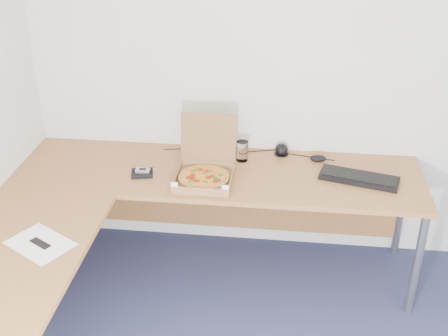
# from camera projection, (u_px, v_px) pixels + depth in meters

# --- Properties ---
(room_shell) EXTENTS (3.50, 3.50, 2.50)m
(room_shell) POSITION_uv_depth(u_px,v_px,m) (309.00, 238.00, 2.00)
(room_shell) COLOR silver
(room_shell) RESTS_ON ground
(desk) EXTENTS (2.50, 2.20, 0.73)m
(desk) POSITION_uv_depth(u_px,v_px,m) (151.00, 209.00, 3.20)
(desk) COLOR #9E6536
(desk) RESTS_ON ground
(pizza_box) EXTENTS (0.34, 0.40, 0.35)m
(pizza_box) POSITION_uv_depth(u_px,v_px,m) (205.00, 173.00, 3.41)
(pizza_box) COLOR olive
(pizza_box) RESTS_ON desk
(drinking_glass) EXTENTS (0.07, 0.07, 0.13)m
(drinking_glass) POSITION_uv_depth(u_px,v_px,m) (242.00, 151.00, 3.62)
(drinking_glass) COLOR white
(drinking_glass) RESTS_ON desk
(keyboard) EXTENTS (0.49, 0.28, 0.03)m
(keyboard) POSITION_uv_depth(u_px,v_px,m) (359.00, 178.00, 3.42)
(keyboard) COLOR black
(keyboard) RESTS_ON desk
(mouse) EXTENTS (0.12, 0.10, 0.04)m
(mouse) POSITION_uv_depth(u_px,v_px,m) (318.00, 158.00, 3.64)
(mouse) COLOR black
(mouse) RESTS_ON desk
(wallet) EXTENTS (0.15, 0.13, 0.02)m
(wallet) POSITION_uv_depth(u_px,v_px,m) (142.00, 173.00, 3.48)
(wallet) COLOR black
(wallet) RESTS_ON desk
(phone) EXTENTS (0.09, 0.05, 0.02)m
(phone) POSITION_uv_depth(u_px,v_px,m) (143.00, 170.00, 3.47)
(phone) COLOR #B2B5BA
(phone) RESTS_ON wallet
(paper_sheet) EXTENTS (0.39, 0.35, 0.00)m
(paper_sheet) POSITION_uv_depth(u_px,v_px,m) (40.00, 243.00, 2.85)
(paper_sheet) COLOR white
(paper_sheet) RESTS_ON desk
(dome_speaker) EXTENTS (0.09, 0.09, 0.08)m
(dome_speaker) POSITION_uv_depth(u_px,v_px,m) (282.00, 149.00, 3.71)
(dome_speaker) COLOR black
(dome_speaker) RESTS_ON desk
(cable_bundle) EXTENTS (0.54, 0.11, 0.01)m
(cable_bundle) POSITION_uv_depth(u_px,v_px,m) (245.00, 152.00, 3.75)
(cable_bundle) COLOR black
(cable_bundle) RESTS_ON desk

